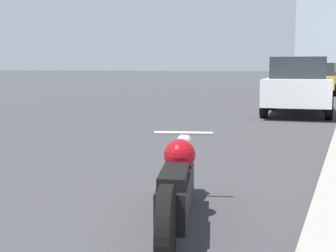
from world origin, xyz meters
TOP-DOWN VIEW (x-y plane):
  - motorcycle at (2.48, 3.66)m, footprint 0.94×2.46m
  - parked_car_white at (2.30, 14.64)m, footprint 2.23×4.53m
  - parked_car_yellow at (2.27, 26.25)m, footprint 1.98×3.96m
  - parked_car_black at (2.37, 38.89)m, footprint 1.97×4.25m

SIDE VIEW (x-z plane):
  - motorcycle at x=2.48m, z-range 0.00..0.76m
  - parked_car_yellow at x=2.27m, z-range -0.01..1.67m
  - parked_car_black at x=2.37m, z-range -0.01..1.71m
  - parked_car_white at x=2.30m, z-range 0.01..1.75m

